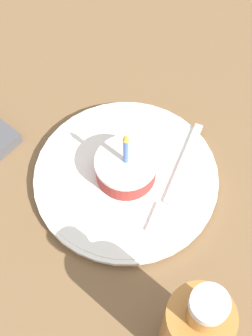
{
  "coord_description": "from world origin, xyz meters",
  "views": [
    {
      "loc": [
        0.22,
        -0.23,
        0.6
      ],
      "look_at": [
        0.01,
        0.03,
        0.04
      ],
      "focal_mm": 50.0,
      "sensor_mm": 36.0,
      "label": 1
    }
  ],
  "objects_px": {
    "fork": "(176,183)",
    "plate": "(126,177)",
    "cake_slice": "(126,168)",
    "bottle": "(194,330)"
  },
  "relations": [
    {
      "from": "fork",
      "to": "plate",
      "type": "bearing_deg",
      "value": -151.74
    },
    {
      "from": "plate",
      "to": "cake_slice",
      "type": "relative_size",
      "value": 2.62
    },
    {
      "from": "cake_slice",
      "to": "fork",
      "type": "xyz_separation_m",
      "value": [
        0.06,
        0.03,
        -0.02
      ]
    },
    {
      "from": "cake_slice",
      "to": "fork",
      "type": "distance_m",
      "value": 0.07
    },
    {
      "from": "fork",
      "to": "bottle",
      "type": "xyz_separation_m",
      "value": [
        0.14,
        -0.16,
        0.06
      ]
    },
    {
      "from": "bottle",
      "to": "plate",
      "type": "bearing_deg",
      "value": 148.12
    },
    {
      "from": "cake_slice",
      "to": "bottle",
      "type": "bearing_deg",
      "value": -31.86
    },
    {
      "from": "bottle",
      "to": "fork",
      "type": "bearing_deg",
      "value": 130.98
    },
    {
      "from": "plate",
      "to": "cake_slice",
      "type": "height_order",
      "value": "cake_slice"
    },
    {
      "from": "cake_slice",
      "to": "fork",
      "type": "height_order",
      "value": "cake_slice"
    }
  ]
}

